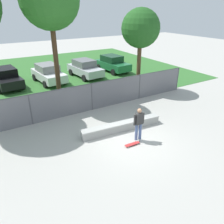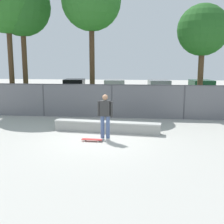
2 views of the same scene
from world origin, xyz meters
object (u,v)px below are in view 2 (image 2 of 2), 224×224
(car_black, at_px, (74,89))
(car_silver, at_px, (159,90))
(car_green, at_px, (201,90))
(tree_far, at_px, (203,31))
(skateboard, at_px, (92,140))
(tree_near_right, at_px, (22,8))
(car_white, at_px, (114,90))
(concrete_ledge, at_px, (107,127))
(tree_mid, at_px, (91,1))
(skateboarder, at_px, (105,115))
(tree_near_left, at_px, (7,0))

(car_black, relative_size, car_silver, 1.00)
(car_green, bearing_deg, tree_far, -102.03)
(skateboard, distance_m, tree_near_right, 10.99)
(tree_near_right, bearing_deg, car_white, 45.36)
(concrete_ledge, relative_size, skateboard, 5.86)
(concrete_ledge, distance_m, tree_mid, 8.55)
(concrete_ledge, distance_m, skateboarder, 1.54)
(skateboard, distance_m, car_green, 14.23)
(concrete_ledge, xyz_separation_m, skateboarder, (0.12, -1.33, 0.76))
(concrete_ledge, relative_size, tree_near_left, 0.53)
(tree_near_left, relative_size, car_black, 2.03)
(car_silver, bearing_deg, skateboard, -104.39)
(skateboarder, height_order, car_black, skateboarder)
(car_white, distance_m, car_silver, 3.60)
(tree_near_left, relative_size, car_white, 2.03)
(concrete_ledge, height_order, tree_far, tree_far)
(skateboarder, bearing_deg, skateboard, -157.88)
(concrete_ledge, bearing_deg, skateboarder, -84.98)
(car_white, bearing_deg, car_black, 171.83)
(car_white, bearing_deg, tree_far, -46.02)
(tree_near_left, bearing_deg, car_silver, 30.48)
(tree_near_left, distance_m, car_green, 15.41)
(concrete_ledge, bearing_deg, tree_mid, 106.81)
(concrete_ledge, distance_m, car_white, 10.81)
(tree_far, xyz_separation_m, car_green, (1.32, 6.19, -3.95))
(tree_near_right, xyz_separation_m, car_green, (12.15, 5.60, -5.52))
(tree_mid, xyz_separation_m, car_black, (-2.65, 5.82, -5.80))
(concrete_ledge, relative_size, car_black, 1.08)
(tree_near_right, xyz_separation_m, car_silver, (8.79, 5.22, -5.52))
(skateboarder, xyz_separation_m, car_silver, (2.65, 12.06, -0.17))
(skateboarder, bearing_deg, tree_near_left, 136.83)
(concrete_ledge, bearing_deg, tree_near_left, 142.86)
(concrete_ledge, relative_size, skateboarder, 2.60)
(tree_near_left, height_order, tree_far, tree_near_left)
(skateboarder, height_order, skateboard, skateboarder)
(car_silver, bearing_deg, car_white, 179.47)
(tree_near_right, height_order, car_white, tree_near_right)
(concrete_ledge, height_order, car_white, car_white)
(tree_near_right, height_order, car_green, tree_near_right)
(tree_mid, distance_m, tree_far, 6.74)
(concrete_ledge, height_order, car_black, car_black)
(tree_far, xyz_separation_m, car_silver, (-2.05, 5.82, -3.95))
(skateboarder, bearing_deg, concrete_ledge, 95.02)
(car_silver, relative_size, car_green, 1.00)
(tree_mid, relative_size, car_black, 1.94)
(concrete_ledge, relative_size, car_green, 1.08)
(skateboarder, relative_size, tree_near_right, 0.22)
(tree_near_left, distance_m, car_black, 8.90)
(concrete_ledge, height_order, tree_mid, tree_mid)
(car_black, xyz_separation_m, car_white, (3.46, -0.50, 0.00))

